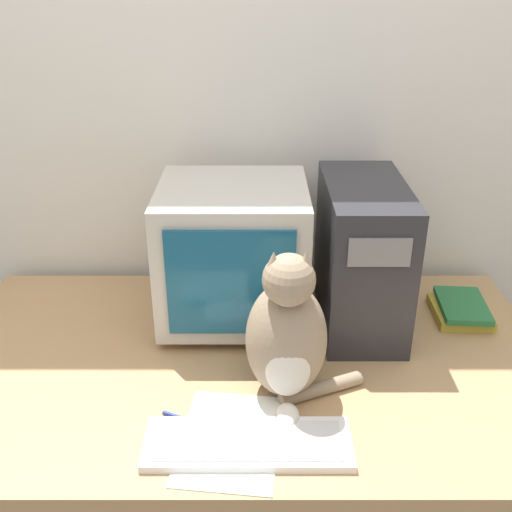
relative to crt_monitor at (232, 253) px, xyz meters
The scene contains 9 objects.
wall_back 0.46m from the crt_monitor, 83.36° to the left, with size 7.00×0.05×2.50m.
desk 0.60m from the crt_monitor, 80.16° to the right, with size 1.59×0.92×0.71m.
crt_monitor is the anchor object (origin of this frame).
computer_tower 0.35m from the crt_monitor, ahead, with size 0.21×0.43×0.41m.
keyboard 0.57m from the crt_monitor, 85.05° to the right, with size 0.44×0.15×0.02m.
cat 0.38m from the crt_monitor, 68.82° to the right, with size 0.29×0.25×0.39m.
book_stack 0.68m from the crt_monitor, ahead, with size 0.16×0.21×0.05m.
pen 0.50m from the crt_monitor, 100.21° to the right, with size 0.14×0.07×0.01m.
paper_sheet 0.55m from the crt_monitor, 89.18° to the right, with size 0.24×0.32×0.00m.
Camera 1 is at (0.03, -0.82, 1.64)m, focal length 42.00 mm.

